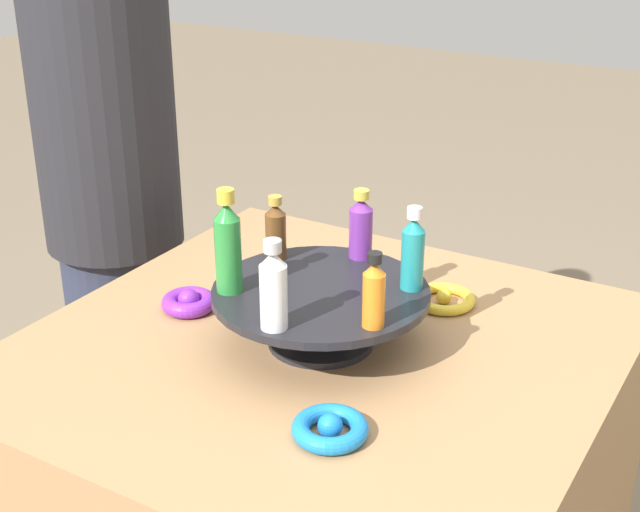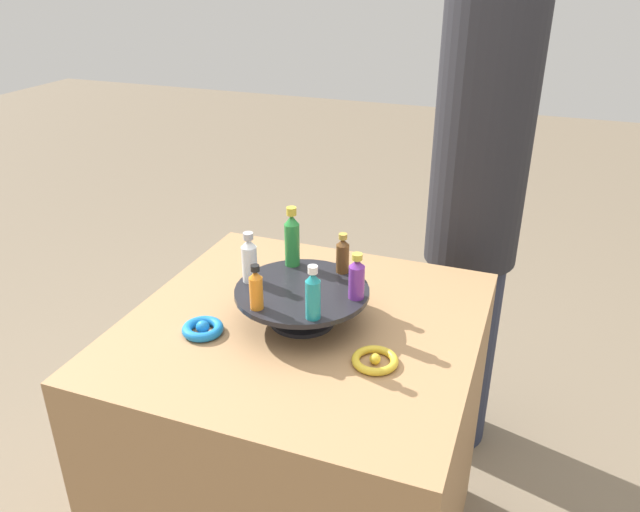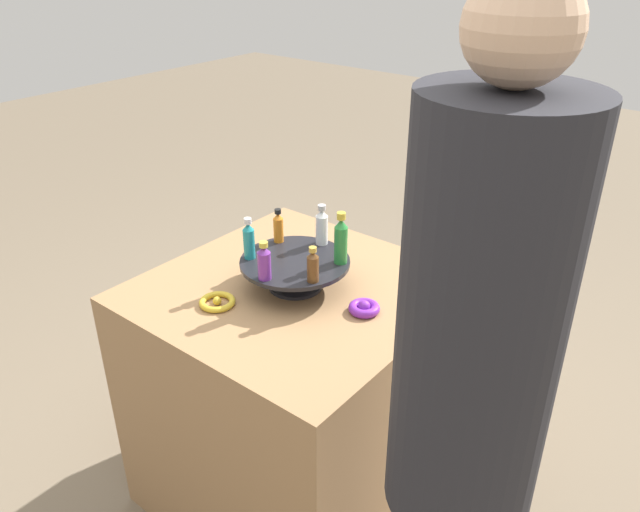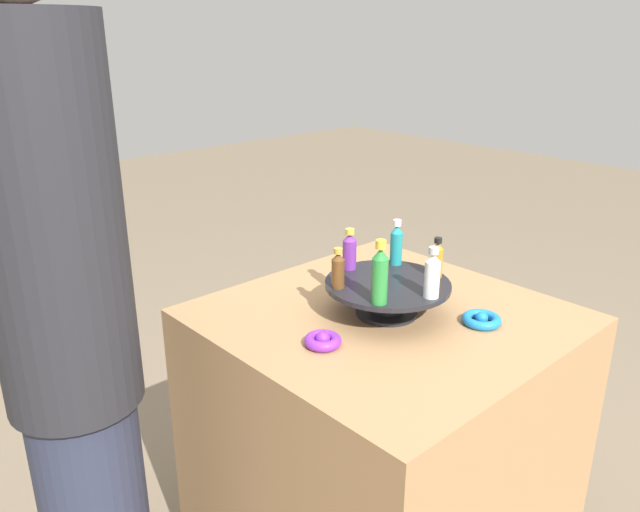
{
  "view_description": "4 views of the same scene",
  "coord_description": "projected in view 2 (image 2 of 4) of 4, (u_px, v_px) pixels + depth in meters",
  "views": [
    {
      "loc": [
        0.58,
        -0.97,
        1.43
      ],
      "look_at": [
        -0.0,
        0.0,
        0.93
      ],
      "focal_mm": 50.0,
      "sensor_mm": 36.0,
      "label": 1
    },
    {
      "loc": [
        1.16,
        0.48,
        1.57
      ],
      "look_at": [
        -0.05,
        0.02,
        0.94
      ],
      "focal_mm": 35.0,
      "sensor_mm": 36.0,
      "label": 2
    },
    {
      "loc": [
        -1.02,
        1.16,
        1.71
      ],
      "look_at": [
        -0.14,
        0.06,
        0.96
      ],
      "focal_mm": 35.0,
      "sensor_mm": 36.0,
      "label": 3
    },
    {
      "loc": [
        -1.08,
        -0.93,
        1.47
      ],
      "look_at": [
        -0.16,
        0.07,
        0.97
      ],
      "focal_mm": 35.0,
      "sensor_mm": 36.0,
      "label": 4
    }
  ],
  "objects": [
    {
      "name": "party_table",
      "position": [
        304.0,
        450.0,
        1.64
      ],
      "size": [
        0.81,
        0.81,
        0.79
      ],
      "color": "#9E754C",
      "rests_on": "ground_plane"
    },
    {
      "name": "display_stand",
      "position": [
        302.0,
        298.0,
        1.44
      ],
      "size": [
        0.31,
        0.31,
        0.09
      ],
      "color": "black",
      "rests_on": "party_table"
    },
    {
      "name": "bottle_clear",
      "position": [
        249.0,
        259.0,
        1.44
      ],
      "size": [
        0.04,
        0.04,
        0.12
      ],
      "color": "silver",
      "rests_on": "display_stand"
    },
    {
      "name": "bottle_orange",
      "position": [
        256.0,
        289.0,
        1.33
      ],
      "size": [
        0.03,
        0.03,
        0.1
      ],
      "color": "orange",
      "rests_on": "display_stand"
    },
    {
      "name": "bottle_teal",
      "position": [
        313.0,
        294.0,
        1.29
      ],
      "size": [
        0.03,
        0.03,
        0.12
      ],
      "color": "teal",
      "rests_on": "display_stand"
    },
    {
      "name": "bottle_purple",
      "position": [
        357.0,
        278.0,
        1.37
      ],
      "size": [
        0.04,
        0.04,
        0.11
      ],
      "color": "#702D93",
      "rests_on": "display_stand"
    },
    {
      "name": "bottle_brown",
      "position": [
        343.0,
        255.0,
        1.49
      ],
      "size": [
        0.03,
        0.03,
        0.1
      ],
      "color": "brown",
      "rests_on": "display_stand"
    },
    {
      "name": "bottle_green",
      "position": [
        292.0,
        239.0,
        1.51
      ],
      "size": [
        0.04,
        0.04,
        0.15
      ],
      "color": "#288438",
      "rests_on": "display_stand"
    },
    {
      "name": "ribbon_bow_purple",
      "position": [
        330.0,
        273.0,
        1.66
      ],
      "size": [
        0.08,
        0.08,
        0.03
      ],
      "color": "purple",
      "rests_on": "party_table"
    },
    {
      "name": "ribbon_bow_blue",
      "position": [
        203.0,
        329.0,
        1.41
      ],
      "size": [
        0.09,
        0.09,
        0.03
      ],
      "color": "blue",
      "rests_on": "party_table"
    },
    {
      "name": "ribbon_bow_gold",
      "position": [
        375.0,
        360.0,
        1.31
      ],
      "size": [
        0.1,
        0.1,
        0.02
      ],
      "color": "gold",
      "rests_on": "party_table"
    },
    {
      "name": "person_figure",
      "position": [
        474.0,
        216.0,
        1.92
      ],
      "size": [
        0.28,
        0.28,
        1.67
      ],
      "rotation": [
        0.0,
        0.0,
        -0.41
      ],
      "color": "#282D42",
      "rests_on": "ground_plane"
    }
  ]
}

